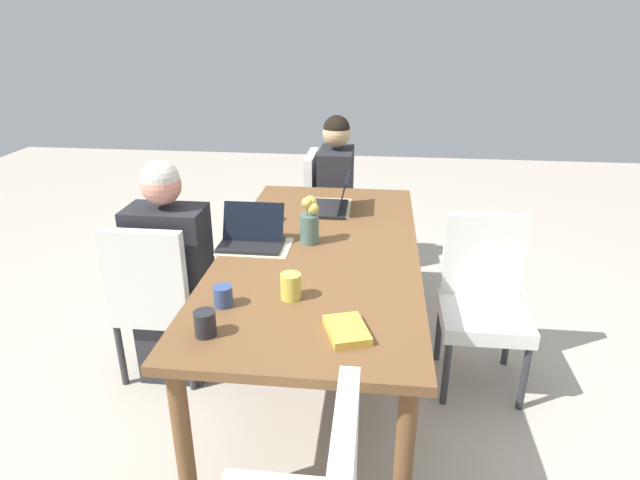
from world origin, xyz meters
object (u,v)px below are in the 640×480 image
Objects in this scene: person_far_left_near at (173,283)px; coffee_mug_near_right at (223,296)px; chair_near_left_far at (483,295)px; coffee_mug_centre_right at (268,214)px; person_head_right_left_mid at (336,205)px; laptop_head_right_left_mid at (333,203)px; book_red_cover at (347,330)px; chair_head_right_left_mid at (327,206)px; flower_vase at (310,221)px; laptop_far_left_near at (252,237)px; dining_table at (320,263)px; chair_far_left_near at (157,294)px; coffee_mug_centre_left at (205,323)px; coffee_mug_near_left at (291,286)px.

person_far_left_near is 13.97× the size of coffee_mug_near_right.
coffee_mug_centre_right is at bearing 76.66° from chair_near_left_far.
person_head_right_left_mid is 1.33× the size of chair_near_left_far.
laptop_head_right_left_mid is 1.60× the size of book_red_cover.
chair_near_left_far is 10.52× the size of coffee_mug_near_right.
laptop_head_right_left_mid is (0.60, -0.80, 0.27)m from person_far_left_near.
chair_head_right_left_mid is 10.52× the size of coffee_mug_near_right.
person_far_left_near is 14.70× the size of coffee_mug_centre_right.
book_red_cover is (-0.16, -0.51, -0.03)m from coffee_mug_near_right.
flower_vase is 0.31m from laptop_far_left_near.
chair_far_left_near is (-0.10, 0.85, -0.18)m from dining_table.
coffee_mug_centre_right is at bearing -47.72° from chair_far_left_near.
coffee_mug_centre_right is at bearing 6.05° from book_red_cover.
coffee_mug_centre_left is (-0.83, -0.02, 0.01)m from laptop_far_left_near.
coffee_mug_centre_left is at bearing 174.14° from chair_head_right_left_mid.
coffee_mug_near_left is at bearing -70.89° from coffee_mug_near_right.
chair_head_right_left_mid is at bearing 1.22° from coffee_mug_near_left.
chair_head_right_left_mid is at bearing -11.18° from book_red_cover.
person_far_left_near is 12.38× the size of coffee_mug_centre_left.
book_red_cover is (-1.34, -0.17, -0.03)m from laptop_head_right_left_mid.
person_far_left_near is 1.33× the size of chair_near_left_far.
chair_near_left_far is at bearing -56.77° from coffee_mug_near_left.
person_far_left_near is 1.04m from laptop_head_right_left_mid.
dining_table is 6.49× the size of laptop_head_right_left_mid.
chair_near_left_far is 2.81× the size of laptop_far_left_near.
chair_far_left_near reaches higher than coffee_mug_near_left.
laptop_far_left_near is (0.11, -0.49, 0.30)m from chair_far_left_near.
flower_vase is (-0.01, 0.91, 0.37)m from chair_near_left_far.
chair_near_left_far is (-1.30, -0.95, 0.00)m from chair_head_right_left_mid.
flower_vase is 0.41m from coffee_mug_centre_right.
person_far_left_near reaches higher than flower_vase.
flower_vase reaches higher than chair_head_right_left_mid.
coffee_mug_near_left is at bearing -178.78° from chair_head_right_left_mid.
dining_table is 0.87m from chair_near_left_far.
coffee_mug_centre_right is at bearing 167.15° from chair_head_right_left_mid.
chair_head_right_left_mid is 2.02m from coffee_mug_near_right.
coffee_mug_centre_right is (0.37, 0.34, 0.12)m from dining_table.
book_red_cover is at bearing -155.10° from coffee_mug_centre_right.
book_red_cover is at bearing -172.33° from chair_head_right_left_mid.
person_head_right_left_mid reaches higher than flower_vase.
dining_table is 2.31× the size of chair_near_left_far.
laptop_far_left_near reaches higher than coffee_mug_centre_left.
person_far_left_near reaches higher than laptop_far_left_near.
laptop_head_right_left_mid is 3.94× the size of coffee_mug_centre_right.
chair_far_left_near is at bearing 141.24° from person_far_left_near.
coffee_mug_near_right is at bearing -179.35° from coffee_mug_centre_right.
coffee_mug_near_left reaches higher than coffee_mug_near_right.
chair_far_left_near is 1.25m from book_red_cover.
chair_far_left_near reaches higher than dining_table.
person_head_right_left_mid is (-0.06, -0.07, 0.03)m from chair_head_right_left_mid.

